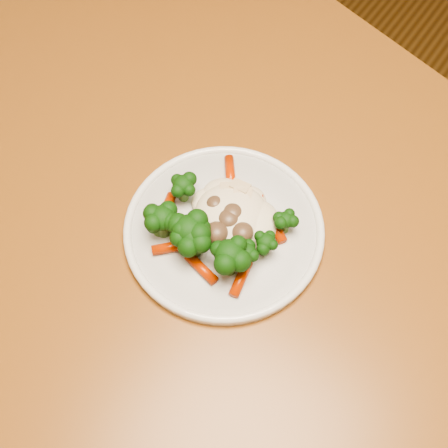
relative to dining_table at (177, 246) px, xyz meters
The scene contains 3 objects.
dining_table is the anchor object (origin of this frame).
plate 0.12m from the dining_table, 13.24° to the left, with size 0.24×0.24×0.01m, color white.
meal 0.14m from the dining_table, ahead, with size 0.16×0.17×0.05m.
Camera 1 is at (-0.05, -0.39, 1.34)m, focal length 45.00 mm.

